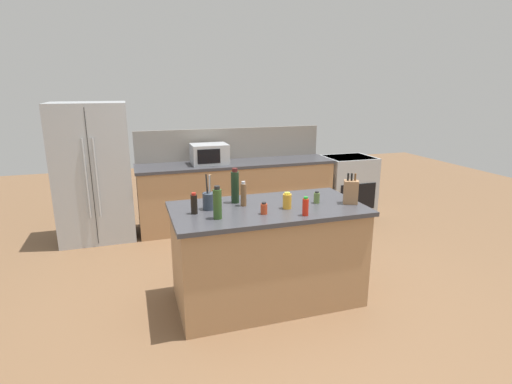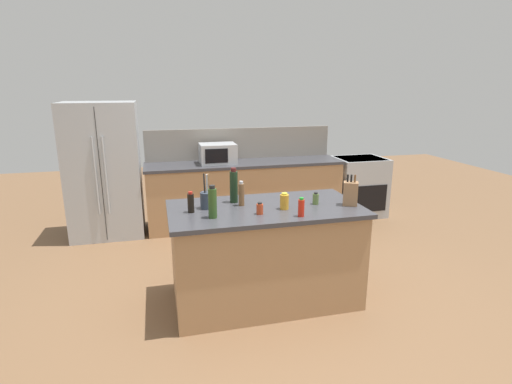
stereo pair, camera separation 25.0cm
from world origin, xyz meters
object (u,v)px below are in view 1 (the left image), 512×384
pepper_grinder (243,194)px  spice_jar_oregano (317,198)px  spice_jar_paprika (264,209)px  wine_bottle (235,187)px  range_oven (348,185)px  hot_sauce_bottle (305,207)px  knife_block (351,192)px  utensil_crock (209,200)px  refrigerator (94,173)px  soy_sauce_bottle (194,204)px  microwave (209,154)px  honey_jar (287,201)px  olive_oil_bottle (217,203)px

pepper_grinder → spice_jar_oregano: pepper_grinder is taller
spice_jar_paprika → wine_bottle: wine_bottle is taller
range_oven → wine_bottle: bearing=-140.5°
hot_sauce_bottle → spice_jar_paprika: bearing=155.7°
knife_block → utensil_crock: size_ratio=0.91×
wine_bottle → spice_jar_paprika: bearing=-70.3°
refrigerator → wine_bottle: refrigerator is taller
soy_sauce_bottle → wine_bottle: size_ratio=0.56×
spice_jar_paprika → refrigerator: bearing=122.2°
microwave → utensil_crock: size_ratio=1.58×
spice_jar_paprika → soy_sauce_bottle: 0.61m
microwave → spice_jar_paprika: 2.39m
refrigerator → wine_bottle: bearing=-55.6°
range_oven → knife_block: bearing=-120.4°
knife_block → wine_bottle: bearing=-173.0°
soy_sauce_bottle → spice_jar_oregano: bearing=-1.8°
spice_jar_paprika → soy_sauce_bottle: bearing=160.9°
spice_jar_oregano → hot_sauce_bottle: bearing=-129.9°
range_oven → microwave: microwave is taller
pepper_grinder → spice_jar_paprika: size_ratio=2.21×
microwave → honey_jar: bearing=-83.9°
range_oven → spice_jar_oregano: (-1.67, -2.23, 0.53)m
knife_block → spice_jar_paprika: size_ratio=2.76×
refrigerator → honey_jar: 2.96m
honey_jar → soy_sauce_bottle: soy_sauce_bottle is taller
range_oven → olive_oil_bottle: 3.63m
microwave → spice_jar_paprika: size_ratio=4.81×
honey_jar → olive_oil_bottle: (-0.66, -0.09, 0.06)m
pepper_grinder → hot_sauce_bottle: (0.42, -0.44, -0.03)m
spice_jar_paprika → range_oven: bearing=46.7°
microwave → utensil_crock: 2.15m
utensil_crock → olive_oil_bottle: utensil_crock is taller
spice_jar_paprika → spice_jar_oregano: size_ratio=0.93×
olive_oil_bottle → refrigerator: bearing=114.9°
hot_sauce_bottle → olive_oil_bottle: olive_oil_bottle is taller
refrigerator → honey_jar: size_ratio=12.09×
hot_sauce_bottle → wine_bottle: bearing=130.2°
microwave → hot_sauce_bottle: size_ratio=3.06×
range_oven → soy_sauce_bottle: size_ratio=4.90×
microwave → honey_jar: microwave is taller
microwave → spice_jar_oregano: bearing=-75.5°
knife_block → utensil_crock: bearing=-163.8°
pepper_grinder → soy_sauce_bottle: size_ratio=1.24×
microwave → olive_oil_bottle: size_ratio=1.80×
honey_jar → microwave: bearing=96.1°
microwave → knife_block: size_ratio=1.74×
utensil_crock → spice_jar_paprika: size_ratio=3.04×
wine_bottle → spice_jar_oregano: bearing=-18.8°
microwave → pepper_grinder: microwave is taller
microwave → pepper_grinder: bearing=-92.9°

